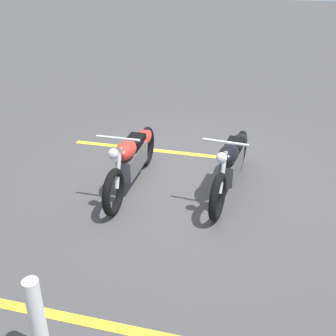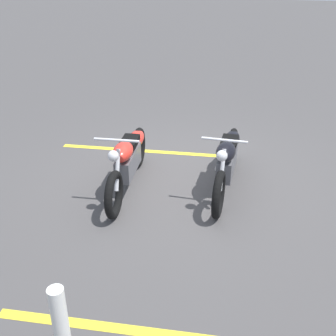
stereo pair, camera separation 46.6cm
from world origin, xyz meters
TOP-DOWN VIEW (x-y plane):
  - ground_plane at (0.00, 0.00)m, footprint 60.00×60.00m
  - motorcycle_bright_foreground at (0.51, -0.74)m, footprint 2.23×0.62m
  - motorcycle_dark_foreground at (0.19, 0.73)m, footprint 2.23×0.62m
  - bollard_post at (3.65, -0.32)m, footprint 0.14×0.14m
  - parking_stripe_near at (-0.79, -0.81)m, footprint 0.34×3.20m
  - parking_stripe_mid at (3.17, 0.37)m, footprint 0.34×3.20m

SIDE VIEW (x-z plane):
  - ground_plane at x=0.00m, z-range 0.00..0.00m
  - parking_stripe_near at x=-0.79m, z-range 0.00..0.01m
  - parking_stripe_mid at x=3.17m, z-range 0.00..0.01m
  - bollard_post at x=3.65m, z-range 0.00..0.85m
  - motorcycle_bright_foreground at x=0.51m, z-range -0.06..0.98m
  - motorcycle_dark_foreground at x=0.19m, z-range -0.06..0.98m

